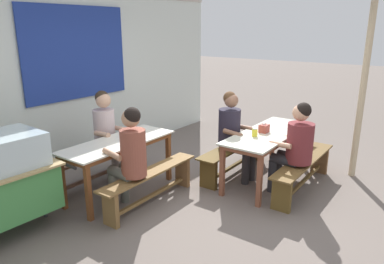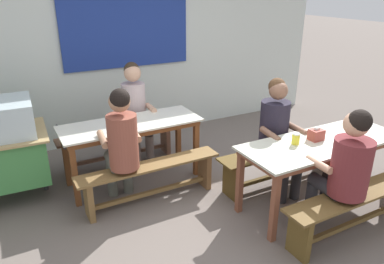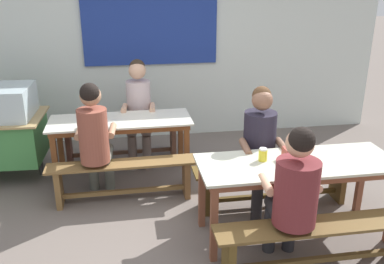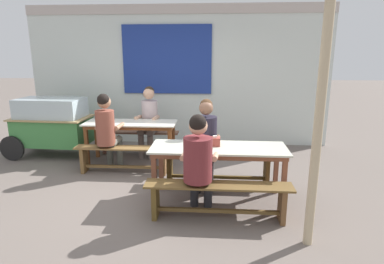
{
  "view_description": "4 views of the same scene",
  "coord_description": "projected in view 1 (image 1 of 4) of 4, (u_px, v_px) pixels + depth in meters",
  "views": [
    {
      "loc": [
        -3.82,
        -2.3,
        2.22
      ],
      "look_at": [
        0.2,
        0.64,
        0.77
      ],
      "focal_mm": 33.72,
      "sensor_mm": 36.0,
      "label": 1
    },
    {
      "loc": [
        -1.94,
        -2.67,
        2.27
      ],
      "look_at": [
        -0.07,
        0.83,
        0.65
      ],
      "focal_mm": 34.21,
      "sensor_mm": 36.0,
      "label": 2
    },
    {
      "loc": [
        -0.61,
        -3.51,
        2.34
      ],
      "look_at": [
        0.03,
        0.47,
        0.83
      ],
      "focal_mm": 39.51,
      "sensor_mm": 36.0,
      "label": 3
    },
    {
      "loc": [
        0.86,
        -4.42,
        1.99
      ],
      "look_at": [
        0.45,
        0.86,
        0.68
      ],
      "focal_mm": 30.44,
      "sensor_mm": 36.0,
      "label": 4
    }
  ],
  "objects": [
    {
      "name": "condiment_jar",
      "position": [
        255.0,
        132.0,
        5.01
      ],
      "size": [
        0.08,
        0.08,
        0.12
      ],
      "color": "yellow",
      "rests_on": "dining_table_near"
    },
    {
      "name": "bench_far_front",
      "position": [
        150.0,
        182.0,
        4.64
      ],
      "size": [
        1.61,
        0.28,
        0.45
      ],
      "color": "brown",
      "rests_on": "ground_plane"
    },
    {
      "name": "tissue_box",
      "position": [
        264.0,
        128.0,
        5.2
      ],
      "size": [
        0.14,
        0.12,
        0.14
      ],
      "color": "#9D4036",
      "rests_on": "dining_table_near"
    },
    {
      "name": "dining_table_far",
      "position": [
        119.0,
        147.0,
        4.84
      ],
      "size": [
        1.65,
        0.64,
        0.76
      ],
      "color": "silver",
      "rests_on": "ground_plane"
    },
    {
      "name": "person_near_front",
      "position": [
        296.0,
        143.0,
        4.76
      ],
      "size": [
        0.48,
        0.56,
        1.3
      ],
      "color": "#2A292E",
      "rests_on": "ground_plane"
    },
    {
      "name": "person_left_back_turned",
      "position": [
        130.0,
        153.0,
        4.33
      ],
      "size": [
        0.44,
        0.54,
        1.34
      ],
      "color": "#5F6258",
      "rests_on": "ground_plane"
    },
    {
      "name": "bench_near_front",
      "position": [
        303.0,
        169.0,
        5.04
      ],
      "size": [
        1.77,
        0.3,
        0.45
      ],
      "color": "brown",
      "rests_on": "ground_plane"
    },
    {
      "name": "bench_far_back",
      "position": [
        94.0,
        164.0,
        5.25
      ],
      "size": [
        1.61,
        0.28,
        0.45
      ],
      "color": "brown",
      "rests_on": "ground_plane"
    },
    {
      "name": "person_right_near_table",
      "position": [
        233.0,
        130.0,
        5.35
      ],
      "size": [
        0.45,
        0.58,
        1.32
      ],
      "color": "#252325",
      "rests_on": "ground_plane"
    },
    {
      "name": "wooden_support_post",
      "position": [
        362.0,
        94.0,
        5.26
      ],
      "size": [
        0.09,
        0.09,
        2.57
      ],
      "primitive_type": "cylinder",
      "color": "tan",
      "rests_on": "ground_plane"
    },
    {
      "name": "bench_near_back",
      "position": [
        234.0,
        154.0,
        5.66
      ],
      "size": [
        1.73,
        0.32,
        0.45
      ],
      "color": "#533E19",
      "rests_on": "ground_plane"
    },
    {
      "name": "dining_table_near",
      "position": [
        268.0,
        137.0,
        5.25
      ],
      "size": [
        1.82,
        0.68,
        0.76
      ],
      "color": "beige",
      "rests_on": "ground_plane"
    },
    {
      "name": "ground_plane",
      "position": [
        221.0,
        197.0,
        4.89
      ],
      "size": [
        40.0,
        40.0,
        0.0
      ],
      "primitive_type": "plane",
      "color": "#695E57"
    },
    {
      "name": "backdrop_wall",
      "position": [
        86.0,
        70.0,
        5.95
      ],
      "size": [
        6.44,
        0.23,
        2.95
      ],
      "color": "silver",
      "rests_on": "ground_plane"
    },
    {
      "name": "person_center_facing",
      "position": [
        107.0,
        130.0,
        5.27
      ],
      "size": [
        0.44,
        0.55,
        1.35
      ],
      "color": "#6A5D57",
      "rests_on": "ground_plane"
    }
  ]
}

